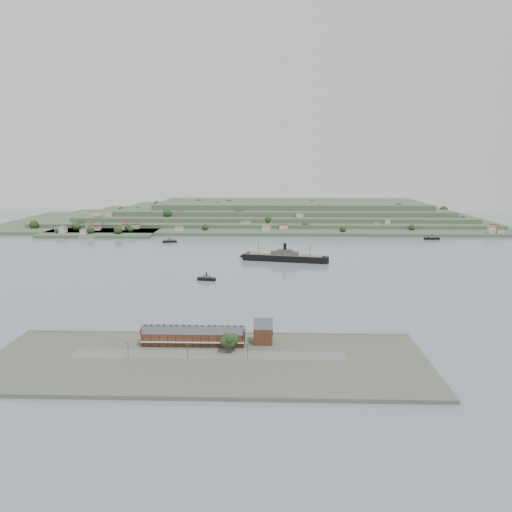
{
  "coord_description": "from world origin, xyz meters",
  "views": [
    {
      "loc": [
        31.26,
        -421.34,
        99.99
      ],
      "look_at": [
        17.75,
        30.0,
        12.45
      ],
      "focal_mm": 35.0,
      "sensor_mm": 36.0,
      "label": 1
    }
  ],
  "objects_px": {
    "steamship": "(281,257)",
    "tugboat": "(207,279)",
    "terrace_row": "(193,336)",
    "fig_tree": "(229,341)",
    "gabled_building": "(263,332)"
  },
  "relations": [
    {
      "from": "terrace_row",
      "to": "tugboat",
      "type": "xyz_separation_m",
      "value": [
        -12.48,
        152.67,
        -5.13
      ]
    },
    {
      "from": "terrace_row",
      "to": "steamship",
      "type": "height_order",
      "value": "steamship"
    },
    {
      "from": "steamship",
      "to": "tugboat",
      "type": "distance_m",
      "value": 105.13
    },
    {
      "from": "terrace_row",
      "to": "tugboat",
      "type": "distance_m",
      "value": 153.26
    },
    {
      "from": "steamship",
      "to": "tugboat",
      "type": "relative_size",
      "value": 5.66
    },
    {
      "from": "steamship",
      "to": "fig_tree",
      "type": "xyz_separation_m",
      "value": [
        -31.28,
        -246.79,
        4.47
      ]
    },
    {
      "from": "terrace_row",
      "to": "steamship",
      "type": "distance_m",
      "value": 241.57
    },
    {
      "from": "gabled_building",
      "to": "fig_tree",
      "type": "xyz_separation_m",
      "value": [
        -17.18,
        -14.84,
        0.35
      ]
    },
    {
      "from": "steamship",
      "to": "tugboat",
      "type": "bearing_deg",
      "value": -127.57
    },
    {
      "from": "steamship",
      "to": "tugboat",
      "type": "xyz_separation_m",
      "value": [
        -64.08,
        -83.31,
        -2.35
      ]
    },
    {
      "from": "gabled_building",
      "to": "tugboat",
      "type": "bearing_deg",
      "value": 108.59
    },
    {
      "from": "fig_tree",
      "to": "steamship",
      "type": "bearing_deg",
      "value": 82.78
    },
    {
      "from": "gabled_building",
      "to": "fig_tree",
      "type": "distance_m",
      "value": 22.7
    },
    {
      "from": "tugboat",
      "to": "fig_tree",
      "type": "height_order",
      "value": "fig_tree"
    },
    {
      "from": "terrace_row",
      "to": "gabled_building",
      "type": "bearing_deg",
      "value": 6.12
    }
  ]
}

